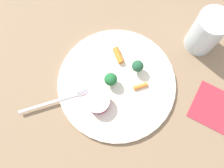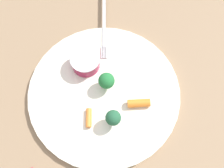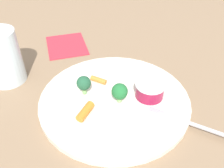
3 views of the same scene
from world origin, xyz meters
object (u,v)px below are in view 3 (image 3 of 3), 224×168
object	(u,v)px
fork	(195,125)
carrot_stick_1	(86,112)
carrot_stick_0	(99,80)
plate	(114,100)
drinking_glass	(2,57)
napkin	(67,45)
broccoli_floret_1	(119,92)
sauce_cup	(150,90)
broccoli_floret_0	(84,83)

from	to	relation	value
fork	carrot_stick_1	bearing A→B (deg)	41.79
carrot_stick_0	plate	bearing A→B (deg)	173.29
drinking_glass	napkin	size ratio (longest dim) A/B	0.90
plate	carrot_stick_0	distance (m)	0.06
broccoli_floret_1	fork	size ratio (longest dim) A/B	0.25
fork	drinking_glass	size ratio (longest dim) A/B	1.42
sauce_cup	napkin	distance (m)	0.30
carrot_stick_0	carrot_stick_1	distance (m)	0.10
carrot_stick_0	carrot_stick_1	bearing A→B (deg)	128.97
carrot_stick_1	drinking_glass	distance (m)	0.23
broccoli_floret_1	fork	world-z (taller)	broccoli_floret_1
fork	drinking_glass	distance (m)	0.41
sauce_cup	napkin	size ratio (longest dim) A/B	0.45
plate	broccoli_floret_1	world-z (taller)	broccoli_floret_1
sauce_cup	carrot_stick_1	distance (m)	0.13
sauce_cup	carrot_stick_0	size ratio (longest dim) A/B	1.66
plate	napkin	size ratio (longest dim) A/B	2.29
carrot_stick_0	drinking_glass	world-z (taller)	drinking_glass
fork	sauce_cup	bearing A→B (deg)	1.09
broccoli_floret_1	carrot_stick_0	world-z (taller)	broccoli_floret_1
napkin	plate	bearing A→B (deg)	168.96
carrot_stick_1	carrot_stick_0	bearing A→B (deg)	-51.03
drinking_glass	broccoli_floret_0	bearing A→B (deg)	-150.46
fork	drinking_glass	xyz separation A→B (m)	(0.36, 0.19, 0.05)
broccoli_floret_0	carrot_stick_1	xyz separation A→B (m)	(-0.05, 0.03, -0.02)
sauce_cup	broccoli_floret_0	xyz separation A→B (m)	(0.09, 0.09, 0.01)
sauce_cup	drinking_glass	distance (m)	0.32
broccoli_floret_1	carrot_stick_1	distance (m)	0.07
sauce_cup	fork	bearing A→B (deg)	-178.91
broccoli_floret_0	napkin	bearing A→B (deg)	-22.86
sauce_cup	plate	bearing A→B (deg)	53.01
broccoli_floret_1	drinking_glass	distance (m)	0.26
fork	drinking_glass	world-z (taller)	drinking_glass
broccoli_floret_0	broccoli_floret_1	distance (m)	0.07
broccoli_floret_1	drinking_glass	bearing A→B (deg)	29.74
sauce_cup	broccoli_floret_1	xyz separation A→B (m)	(0.03, 0.06, 0.01)
sauce_cup	fork	size ratio (longest dim) A/B	0.35
carrot_stick_0	sauce_cup	bearing A→B (deg)	-154.48
broccoli_floret_0	carrot_stick_1	bearing A→B (deg)	147.48
sauce_cup	fork	world-z (taller)	sauce_cup
drinking_glass	napkin	bearing A→B (deg)	-75.98
sauce_cup	carrot_stick_1	size ratio (longest dim) A/B	1.37
sauce_cup	fork	xyz separation A→B (m)	(-0.11, -0.00, -0.01)
carrot_stick_0	fork	bearing A→B (deg)	-166.28
fork	carrot_stick_0	bearing A→B (deg)	13.72
drinking_glass	fork	bearing A→B (deg)	-152.41
broccoli_floret_1	carrot_stick_0	xyz separation A→B (m)	(0.07, -0.01, -0.02)
sauce_cup	napkin	world-z (taller)	sauce_cup
broccoli_floret_0	drinking_glass	xyz separation A→B (m)	(0.16, 0.09, 0.02)
broccoli_floret_1	napkin	size ratio (longest dim) A/B	0.32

